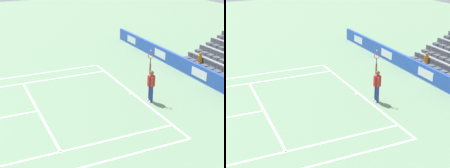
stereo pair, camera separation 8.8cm
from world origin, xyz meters
The scene contains 8 objects.
line_baseline centered at (0.00, -11.89, 0.00)m, with size 10.97×0.10×0.01m, color white.
line_service centered at (0.00, -6.40, 0.00)m, with size 8.23×0.10×0.01m, color white.
line_singles_sideline_left centered at (4.12, -5.95, 0.00)m, with size 0.10×11.89×0.01m, color white.
line_singles_sideline_right centered at (-4.12, -5.95, 0.00)m, with size 0.10×11.89×0.01m, color white.
line_doubles_sideline_left centered at (5.49, -5.95, 0.00)m, with size 0.10×11.89×0.01m, color white.
line_centre_mark centered at (0.00, -11.79, 0.00)m, with size 0.10×0.20×0.01m, color white.
sponsor_barrier centered at (0.00, -16.70, 0.49)m, with size 22.97×0.22×0.99m.
tennis_player centered at (-1.35, -12.28, 0.99)m, with size 0.52×0.39×2.85m.
Camera 2 is at (-15.73, -3.56, 7.81)m, focal length 53.80 mm.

